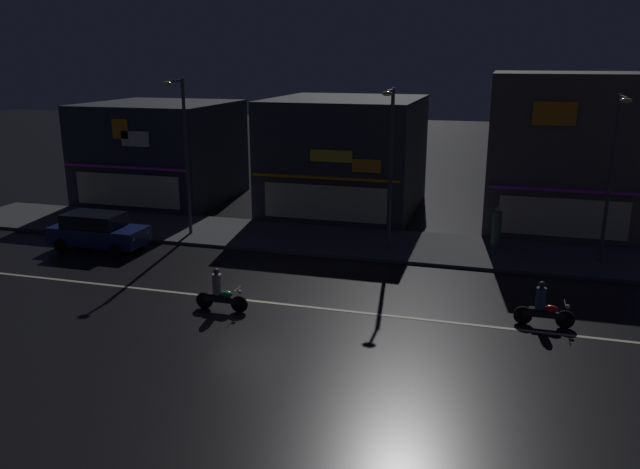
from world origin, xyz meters
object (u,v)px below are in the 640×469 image
at_px(streetlamp_mid, 390,157).
at_px(parked_car_near_kerb, 98,231).
at_px(streetlamp_east, 612,166).
at_px(motorcycle_following, 220,293).
at_px(streetlamp_west, 184,145).
at_px(motorcycle_opposite_lane, 543,308).
at_px(pedestrian_on_sidewalk, 496,229).
at_px(traffic_cone, 125,238).

relative_size(streetlamp_mid, parked_car_near_kerb, 1.64).
bearing_deg(streetlamp_east, motorcycle_following, -146.32).
height_order(streetlamp_east, parked_car_near_kerb, streetlamp_east).
relative_size(streetlamp_west, streetlamp_mid, 1.04).
xyz_separation_m(streetlamp_west, streetlamp_mid, (9.75, 0.15, -0.15)).
bearing_deg(streetlamp_west, motorcycle_following, -56.48).
bearing_deg(parked_car_near_kerb, motorcycle_opposite_lane, 169.57).
height_order(streetlamp_west, parked_car_near_kerb, streetlamp_west).
distance_m(streetlamp_mid, motorcycle_opposite_lane, 9.83).
distance_m(pedestrian_on_sidewalk, traffic_cone, 17.11).
xyz_separation_m(motorcycle_following, motorcycle_opposite_lane, (10.60, 1.67, 0.00)).
bearing_deg(motorcycle_following, pedestrian_on_sidewalk, -138.31).
relative_size(motorcycle_following, motorcycle_opposite_lane, 1.00).
height_order(streetlamp_mid, pedestrian_on_sidewalk, streetlamp_mid).
relative_size(streetlamp_east, pedestrian_on_sidewalk, 3.71).
bearing_deg(motorcycle_opposite_lane, parked_car_near_kerb, 173.82).
height_order(streetlamp_west, streetlamp_east, streetlamp_west).
height_order(streetlamp_mid, parked_car_near_kerb, streetlamp_mid).
relative_size(pedestrian_on_sidewalk, motorcycle_following, 0.98).
bearing_deg(pedestrian_on_sidewalk, motorcycle_following, 136.34).
bearing_deg(streetlamp_east, motorcycle_opposite_lane, -110.38).
relative_size(streetlamp_mid, traffic_cone, 12.84).
relative_size(streetlamp_west, motorcycle_following, 3.87).
relative_size(pedestrian_on_sidewalk, parked_car_near_kerb, 0.43).
distance_m(pedestrian_on_sidewalk, motorcycle_following, 13.41).
height_order(motorcycle_following, traffic_cone, motorcycle_following).
height_order(streetlamp_mid, motorcycle_opposite_lane, streetlamp_mid).
xyz_separation_m(streetlamp_mid, pedestrian_on_sidewalk, (4.62, 1.66, -3.31)).
bearing_deg(streetlamp_mid, motorcycle_following, -117.66).
height_order(parked_car_near_kerb, traffic_cone, parked_car_near_kerb).
bearing_deg(streetlamp_west, parked_car_near_kerb, -134.66).
xyz_separation_m(streetlamp_mid, parked_car_near_kerb, (-12.70, -3.14, -3.44)).
bearing_deg(streetlamp_west, streetlamp_mid, 0.89).
bearing_deg(pedestrian_on_sidewalk, parked_car_near_kerb, 103.85).
relative_size(streetlamp_mid, pedestrian_on_sidewalk, 3.79).
distance_m(motorcycle_following, traffic_cone, 9.89).
bearing_deg(streetlamp_west, traffic_cone, -139.69).
xyz_separation_m(streetlamp_mid, streetlamp_east, (8.91, 0.54, -0.08)).
xyz_separation_m(streetlamp_west, motorcycle_opposite_lane, (16.00, -6.48, -3.83)).
xyz_separation_m(streetlamp_east, traffic_cone, (-20.96, -2.64, -3.96)).
height_order(parked_car_near_kerb, motorcycle_following, parked_car_near_kerb).
xyz_separation_m(parked_car_near_kerb, motorcycle_following, (8.35, -5.15, -0.24)).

